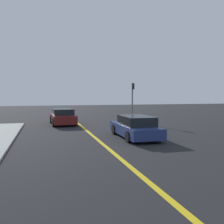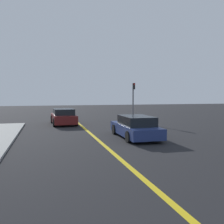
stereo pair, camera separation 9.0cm
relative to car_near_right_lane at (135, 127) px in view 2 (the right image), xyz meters
name	(u,v)px [view 2 (the right image)]	position (x,y,z in m)	size (l,w,h in m)	color
road_center_line	(90,133)	(-2.24, 2.29, -0.61)	(0.20, 60.00, 0.01)	gold
car_near_right_lane	(135,127)	(0.00, 0.00, 0.00)	(1.94, 4.55, 1.27)	navy
car_ahead_center	(64,117)	(-3.55, 7.48, 0.03)	(2.04, 4.15, 1.31)	maroon
traffic_light	(133,98)	(2.61, 7.57, 1.57)	(0.18, 0.40, 3.49)	slate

